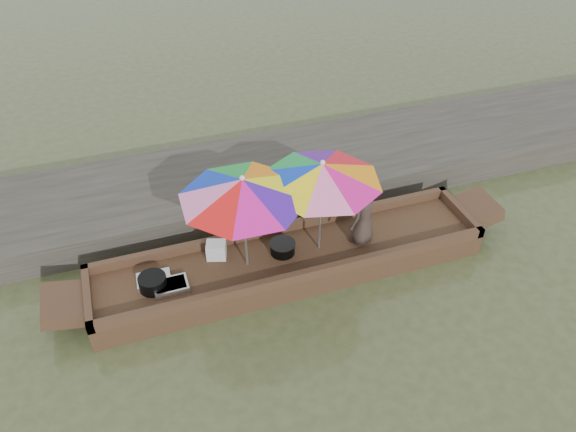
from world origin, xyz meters
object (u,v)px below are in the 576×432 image
object	(u,v)px
charcoal_grill	(283,248)
tray_crayfish	(171,286)
cooking_pot	(153,283)
umbrella_stern	(321,207)
tray_scallop	(154,279)
umbrella_bow	(245,223)
supply_bag	(216,250)
boat_hull	(290,263)
vendor	(364,212)

from	to	relation	value
charcoal_grill	tray_crayfish	bearing A→B (deg)	-173.29
cooking_pot	charcoal_grill	distance (m)	1.92
umbrella_stern	charcoal_grill	bearing A→B (deg)	172.10
tray_scallop	charcoal_grill	size ratio (longest dim) A/B	1.29
cooking_pot	umbrella_bow	distance (m)	1.51
tray_crayfish	supply_bag	xyz separation A→B (m)	(0.75, 0.42, 0.09)
cooking_pot	supply_bag	bearing A→B (deg)	18.99
cooking_pot	tray_crayfish	xyz separation A→B (m)	(0.23, -0.09, -0.06)
boat_hull	charcoal_grill	xyz separation A→B (m)	(-0.09, 0.08, 0.26)
supply_bag	vendor	distance (m)	2.22
boat_hull	tray_crayfish	xyz separation A→B (m)	(-1.78, -0.12, 0.22)
tray_scallop	umbrella_stern	bearing A→B (deg)	-2.34
cooking_pot	tray_scallop	size ratio (longest dim) A/B	0.83
vendor	umbrella_stern	world-z (taller)	umbrella_stern
umbrella_stern	supply_bag	bearing A→B (deg)	168.56
boat_hull	umbrella_stern	size ratio (longest dim) A/B	3.48
cooking_pot	tray_crayfish	distance (m)	0.25
boat_hull	umbrella_bow	bearing A→B (deg)	180.00
tray_crayfish	supply_bag	world-z (taller)	supply_bag
tray_crayfish	charcoal_grill	distance (m)	1.70
tray_crayfish	charcoal_grill	bearing A→B (deg)	6.71
tray_scallop	umbrella_bow	size ratio (longest dim) A/B	0.27
boat_hull	umbrella_bow	size ratio (longest dim) A/B	3.35
tray_scallop	umbrella_stern	distance (m)	2.56
cooking_pot	umbrella_bow	xyz separation A→B (m)	(1.35, 0.03, 0.67)
charcoal_grill	vendor	xyz separation A→B (m)	(1.22, -0.12, 0.45)
boat_hull	umbrella_stern	distance (m)	1.05
cooking_pot	umbrella_stern	xyz separation A→B (m)	(2.47, 0.03, 0.67)
tray_crayfish	vendor	distance (m)	2.95
boat_hull	vendor	bearing A→B (deg)	-2.13
tray_scallop	supply_bag	distance (m)	0.98
vendor	tray_crayfish	bearing A→B (deg)	-35.65
cooking_pot	charcoal_grill	xyz separation A→B (m)	(1.92, 0.11, -0.02)
umbrella_bow	cooking_pot	bearing A→B (deg)	-178.56
tray_crayfish	supply_bag	distance (m)	0.86
tray_crayfish	charcoal_grill	xyz separation A→B (m)	(1.69, 0.20, 0.04)
tray_crayfish	umbrella_bow	distance (m)	1.35
supply_bag	umbrella_bow	xyz separation A→B (m)	(0.38, -0.30, 0.65)
umbrella_bow	umbrella_stern	distance (m)	1.11
boat_hull	tray_crayfish	world-z (taller)	tray_crayfish
supply_bag	vendor	xyz separation A→B (m)	(2.16, -0.34, 0.40)
umbrella_stern	boat_hull	bearing A→B (deg)	180.00
boat_hull	charcoal_grill	distance (m)	0.29
boat_hull	cooking_pot	world-z (taller)	cooking_pot
cooking_pot	umbrella_stern	bearing A→B (deg)	0.79
tray_crayfish	umbrella_bow	bearing A→B (deg)	6.22
tray_crayfish	vendor	xyz separation A→B (m)	(2.91, 0.08, 0.49)
cooking_pot	supply_bag	world-z (taller)	supply_bag
tray_scallop	supply_bag	world-z (taller)	supply_bag
tray_crayfish	charcoal_grill	world-z (taller)	charcoal_grill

